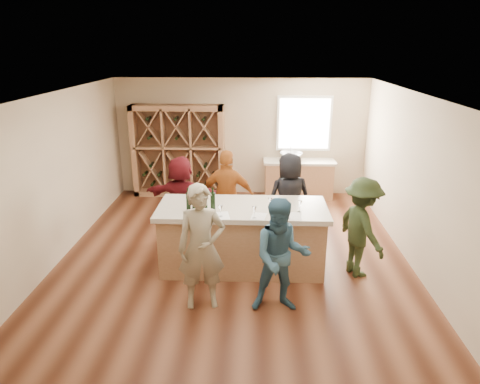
{
  "coord_description": "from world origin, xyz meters",
  "views": [
    {
      "loc": [
        0.36,
        -6.69,
        3.56
      ],
      "look_at": [
        0.1,
        0.2,
        1.15
      ],
      "focal_mm": 32.0,
      "sensor_mm": 36.0,
      "label": 1
    }
  ],
  "objects_px": {
    "wine_bottle_c": "(205,200)",
    "person_server": "(361,228)",
    "person_near_right": "(281,256)",
    "person_far_right": "(289,198)",
    "person_far_left": "(182,198)",
    "wine_rack": "(178,151)",
    "wine_bottle_d": "(213,202)",
    "wine_bottle_a": "(188,201)",
    "wine_bottle_b": "(195,202)",
    "tasting_counter_base": "(242,239)",
    "person_near_left": "(202,248)",
    "person_far_mid": "(228,197)",
    "sink": "(291,156)"
  },
  "relations": [
    {
      "from": "wine_bottle_a",
      "to": "person_near_left",
      "type": "bearing_deg",
      "value": -71.77
    },
    {
      "from": "wine_bottle_c",
      "to": "wine_bottle_d",
      "type": "relative_size",
      "value": 0.99
    },
    {
      "from": "tasting_counter_base",
      "to": "wine_rack",
      "type": "bearing_deg",
      "value": 114.88
    },
    {
      "from": "wine_rack",
      "to": "wine_bottle_d",
      "type": "relative_size",
      "value": 7.23
    },
    {
      "from": "wine_rack",
      "to": "tasting_counter_base",
      "type": "relative_size",
      "value": 0.85
    },
    {
      "from": "wine_bottle_b",
      "to": "person_far_right",
      "type": "height_order",
      "value": "person_far_right"
    },
    {
      "from": "wine_rack",
      "to": "wine_bottle_d",
      "type": "height_order",
      "value": "wine_rack"
    },
    {
      "from": "wine_bottle_b",
      "to": "wine_bottle_c",
      "type": "relative_size",
      "value": 1.1
    },
    {
      "from": "wine_bottle_d",
      "to": "person_far_right",
      "type": "relative_size",
      "value": 0.18
    },
    {
      "from": "wine_rack",
      "to": "tasting_counter_base",
      "type": "distance_m",
      "value": 3.99
    },
    {
      "from": "sink",
      "to": "person_far_right",
      "type": "distance_m",
      "value": 2.44
    },
    {
      "from": "wine_rack",
      "to": "person_far_right",
      "type": "bearing_deg",
      "value": -45.11
    },
    {
      "from": "wine_bottle_a",
      "to": "person_far_left",
      "type": "distance_m",
      "value": 1.39
    },
    {
      "from": "sink",
      "to": "wine_bottle_c",
      "type": "bearing_deg",
      "value": -114.1
    },
    {
      "from": "person_far_mid",
      "to": "person_far_left",
      "type": "distance_m",
      "value": 0.89
    },
    {
      "from": "wine_rack",
      "to": "wine_bottle_d",
      "type": "distance_m",
      "value": 3.98
    },
    {
      "from": "person_near_left",
      "to": "person_server",
      "type": "bearing_deg",
      "value": 12.06
    },
    {
      "from": "wine_bottle_c",
      "to": "wine_bottle_d",
      "type": "distance_m",
      "value": 0.16
    },
    {
      "from": "person_far_right",
      "to": "person_far_left",
      "type": "distance_m",
      "value": 2.01
    },
    {
      "from": "person_server",
      "to": "wine_bottle_d",
      "type": "bearing_deg",
      "value": 70.22
    },
    {
      "from": "tasting_counter_base",
      "to": "person_far_mid",
      "type": "height_order",
      "value": "person_far_mid"
    },
    {
      "from": "wine_rack",
      "to": "wine_bottle_b",
      "type": "relative_size",
      "value": 6.67
    },
    {
      "from": "person_near_left",
      "to": "person_far_right",
      "type": "distance_m",
      "value": 2.59
    },
    {
      "from": "wine_bottle_a",
      "to": "person_near_right",
      "type": "relative_size",
      "value": 0.17
    },
    {
      "from": "wine_bottle_d",
      "to": "sink",
      "type": "bearing_deg",
      "value": 68.15
    },
    {
      "from": "wine_bottle_b",
      "to": "wine_bottle_d",
      "type": "height_order",
      "value": "wine_bottle_b"
    },
    {
      "from": "wine_bottle_b",
      "to": "wine_bottle_c",
      "type": "bearing_deg",
      "value": 46.99
    },
    {
      "from": "sink",
      "to": "wine_bottle_d",
      "type": "xyz_separation_m",
      "value": [
        -1.49,
        -3.72,
        0.22
      ]
    },
    {
      "from": "wine_bottle_b",
      "to": "person_near_left",
      "type": "relative_size",
      "value": 0.18
    },
    {
      "from": "wine_bottle_a",
      "to": "wine_bottle_d",
      "type": "height_order",
      "value": "wine_bottle_d"
    },
    {
      "from": "person_near_right",
      "to": "person_far_right",
      "type": "xyz_separation_m",
      "value": [
        0.26,
        2.26,
        0.02
      ]
    },
    {
      "from": "person_near_right",
      "to": "person_server",
      "type": "xyz_separation_m",
      "value": [
        1.31,
        1.03,
        -0.01
      ]
    },
    {
      "from": "wine_bottle_a",
      "to": "person_near_right",
      "type": "distance_m",
      "value": 1.79
    },
    {
      "from": "wine_bottle_d",
      "to": "person_far_mid",
      "type": "xyz_separation_m",
      "value": [
        0.15,
        1.23,
        -0.36
      ]
    },
    {
      "from": "wine_bottle_c",
      "to": "person_server",
      "type": "relative_size",
      "value": 0.18
    },
    {
      "from": "sink",
      "to": "person_near_right",
      "type": "height_order",
      "value": "person_near_right"
    },
    {
      "from": "person_server",
      "to": "person_far_left",
      "type": "xyz_separation_m",
      "value": [
        -3.06,
        1.28,
        -0.01
      ]
    },
    {
      "from": "wine_rack",
      "to": "wine_bottle_a",
      "type": "relative_size",
      "value": 7.93
    },
    {
      "from": "wine_bottle_b",
      "to": "person_near_right",
      "type": "bearing_deg",
      "value": -35.05
    },
    {
      "from": "wine_bottle_c",
      "to": "wine_bottle_d",
      "type": "height_order",
      "value": "wine_bottle_d"
    },
    {
      "from": "person_near_right",
      "to": "person_far_right",
      "type": "distance_m",
      "value": 2.28
    },
    {
      "from": "wine_bottle_d",
      "to": "person_far_left",
      "type": "xyz_separation_m",
      "value": [
        -0.73,
        1.34,
        -0.43
      ]
    },
    {
      "from": "wine_bottle_a",
      "to": "wine_bottle_b",
      "type": "distance_m",
      "value": 0.17
    },
    {
      "from": "wine_bottle_c",
      "to": "person_server",
      "type": "bearing_deg",
      "value": -0.57
    },
    {
      "from": "person_near_left",
      "to": "person_near_right",
      "type": "distance_m",
      "value": 1.1
    },
    {
      "from": "person_near_right",
      "to": "wine_bottle_c",
      "type": "bearing_deg",
      "value": 134.33
    },
    {
      "from": "wine_bottle_d",
      "to": "person_far_right",
      "type": "xyz_separation_m",
      "value": [
        1.28,
        1.29,
        -0.39
      ]
    },
    {
      "from": "person_far_right",
      "to": "person_near_left",
      "type": "bearing_deg",
      "value": 43.64
    },
    {
      "from": "wine_rack",
      "to": "person_near_right",
      "type": "height_order",
      "value": "wine_rack"
    },
    {
      "from": "wine_rack",
      "to": "wine_bottle_c",
      "type": "xyz_separation_m",
      "value": [
        1.07,
        -3.7,
        0.13
      ]
    }
  ]
}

